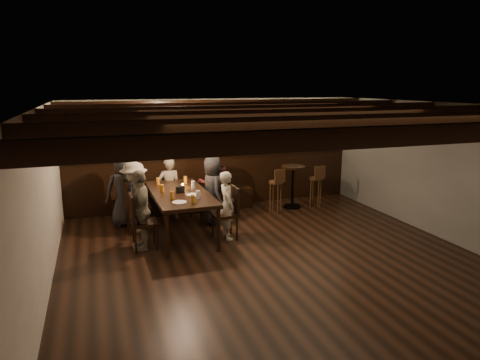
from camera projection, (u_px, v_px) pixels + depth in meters
name	position (u px, v px, depth m)	size (l,w,h in m)	color
room	(219.00, 170.00, 8.32)	(7.00, 7.00, 7.00)	black
dining_table	(180.00, 196.00, 7.70)	(0.99, 2.17, 0.81)	black
chair_left_near	(138.00, 216.00, 7.98)	(0.46, 0.46, 0.99)	black
chair_left_far	(144.00, 232.00, 7.15)	(0.44, 0.44, 0.94)	black
chair_right_near	(212.00, 210.00, 8.45)	(0.40, 0.40, 0.86)	black
chair_right_far	(226.00, 223.00, 7.62)	(0.43, 0.43, 0.94)	black
person_bench_left	(124.00, 190.00, 8.24)	(0.70, 0.45, 1.43)	#28282A
person_bench_centre	(169.00, 189.00, 8.69)	(0.46, 0.30, 1.26)	gray
person_bench_right	(214.00, 183.00, 8.83)	(0.69, 0.53, 1.41)	maroon
person_left_near	(135.00, 197.00, 7.89)	(0.87, 0.50, 1.34)	gray
person_left_far	(141.00, 210.00, 7.06)	(0.79, 0.33, 1.35)	gray
person_right_near	(213.00, 190.00, 8.37)	(0.66, 0.43, 1.35)	#262628
person_right_far	(227.00, 205.00, 7.56)	(0.45, 0.29, 1.22)	#BDB6A0
pint_a	(158.00, 181.00, 8.22)	(0.07, 0.07, 0.14)	#BF7219
pint_b	(185.00, 180.00, 8.35)	(0.07, 0.07, 0.14)	#BF7219
pint_c	(162.00, 188.00, 7.67)	(0.07, 0.07, 0.14)	#BF7219
pint_d	(193.00, 185.00, 7.95)	(0.07, 0.07, 0.14)	silver
pint_e	(172.00, 195.00, 7.19)	(0.07, 0.07, 0.14)	#BF7219
pint_f	(198.00, 195.00, 7.23)	(0.07, 0.07, 0.14)	silver
pint_g	(193.00, 199.00, 6.95)	(0.07, 0.07, 0.14)	#BF7219
plate_near	(179.00, 202.00, 6.99)	(0.24, 0.24, 0.01)	white
plate_far	(193.00, 195.00, 7.47)	(0.24, 0.24, 0.01)	white
condiment_caddy	(180.00, 189.00, 7.63)	(0.15, 0.10, 0.12)	black
candle	(183.00, 187.00, 8.00)	(0.05, 0.05, 0.05)	beige
high_top_table	(293.00, 180.00, 9.48)	(0.53, 0.53, 0.95)	black
bar_stool_left	(276.00, 196.00, 9.19)	(0.31, 0.33, 0.96)	#392112
bar_stool_right	(316.00, 192.00, 9.56)	(0.30, 0.31, 0.96)	#392112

